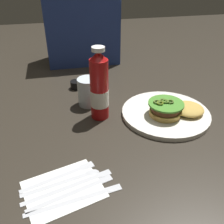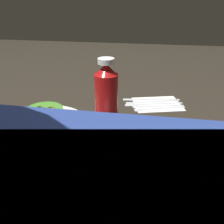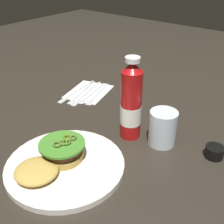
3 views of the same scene
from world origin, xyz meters
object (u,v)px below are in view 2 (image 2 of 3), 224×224
object	(u,v)px
butter_knife	(148,99)
fork_utensil	(155,108)
ketchup_bottle	(107,109)
condiment_cup	(114,207)
steak_knife	(149,101)
dinner_plate	(40,127)
water_glass	(110,148)
napkin	(157,104)
spoon_utensil	(151,106)
table_knife	(150,103)
burger_sandwich	(36,116)

from	to	relation	value
butter_knife	fork_utensil	bearing A→B (deg)	110.82
ketchup_bottle	butter_knife	xyz separation A→B (m)	(-0.10, -0.33, -0.10)
condiment_cup	butter_knife	distance (m)	0.56
butter_knife	steak_knife	size ratio (longest dim) A/B	1.08
dinner_plate	water_glass	size ratio (longest dim) A/B	2.96
butter_knife	steak_knife	distance (m)	0.02
dinner_plate	napkin	xyz separation A→B (m)	(-0.36, -0.25, -0.01)
spoon_utensil	napkin	bearing A→B (deg)	-131.48
water_glass	butter_knife	bearing A→B (deg)	-100.40
condiment_cup	table_knife	world-z (taller)	condiment_cup
condiment_cup	steak_knife	distance (m)	0.54
steak_knife	fork_utensil	xyz separation A→B (m)	(-0.02, 0.06, 0.00)
ketchup_bottle	water_glass	size ratio (longest dim) A/B	2.40
burger_sandwich	butter_knife	bearing A→B (deg)	-141.79
spoon_utensil	fork_utensil	xyz separation A→B (m)	(-0.02, 0.02, 0.00)
ketchup_bottle	butter_knife	bearing A→B (deg)	-107.23
spoon_utensil	burger_sandwich	bearing A→B (deg)	30.04
dinner_plate	butter_knife	xyz separation A→B (m)	(-0.32, -0.29, -0.00)
fork_utensil	butter_knife	bearing A→B (deg)	-69.18
steak_knife	ketchup_bottle	bearing A→B (deg)	70.33
spoon_utensil	fork_utensil	size ratio (longest dim) A/B	1.03
spoon_utensil	butter_knife	bearing A→B (deg)	-76.78
steak_knife	condiment_cup	bearing A→B (deg)	84.37
dinner_plate	burger_sandwich	size ratio (longest dim) A/B	1.54
napkin	dinner_plate	bearing A→B (deg)	34.90
napkin	butter_knife	distance (m)	0.05
burger_sandwich	butter_knife	size ratio (longest dim) A/B	0.86
condiment_cup	spoon_utensil	size ratio (longest dim) A/B	0.26
water_glass	napkin	bearing A→B (deg)	-106.68
table_knife	fork_utensil	size ratio (longest dim) A/B	1.17
water_glass	condiment_cup	world-z (taller)	water_glass
steak_knife	dinner_plate	bearing A→B (deg)	38.71
ketchup_bottle	fork_utensil	world-z (taller)	ketchup_bottle
butter_knife	fork_utensil	size ratio (longest dim) A/B	1.20
burger_sandwich	napkin	distance (m)	0.45
dinner_plate	spoon_utensil	distance (m)	0.41
burger_sandwich	spoon_utensil	size ratio (longest dim) A/B	1.01
condiment_cup	spoon_utensil	distance (m)	0.50
ketchup_bottle	table_knife	bearing A→B (deg)	-111.68
burger_sandwich	water_glass	distance (m)	0.31
burger_sandwich	condiment_cup	world-z (taller)	burger_sandwich
water_glass	butter_knife	distance (m)	0.43
dinner_plate	water_glass	xyz separation A→B (m)	(-0.24, 0.13, 0.04)
water_glass	condiment_cup	distance (m)	0.15
water_glass	spoon_utensil	world-z (taller)	water_glass
water_glass	butter_knife	world-z (taller)	water_glass
ketchup_bottle	fork_utensil	bearing A→B (deg)	-118.28
dinner_plate	table_knife	size ratio (longest dim) A/B	1.36
dinner_plate	butter_knife	distance (m)	0.43
ketchup_bottle	steak_knife	size ratio (longest dim) A/B	1.17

